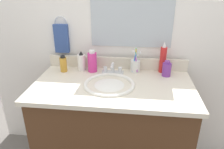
# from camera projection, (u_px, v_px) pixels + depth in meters

# --- Properties ---
(vanity_cabinet) EXTENTS (1.03, 0.54, 0.76)m
(vanity_cabinet) POSITION_uv_depth(u_px,v_px,m) (113.00, 133.00, 1.60)
(vanity_cabinet) COLOR #4C2D19
(vanity_cabinet) RESTS_ON ground_plane
(countertop) EXTENTS (1.07, 0.58, 0.03)m
(countertop) POSITION_uv_depth(u_px,v_px,m) (113.00, 86.00, 1.44)
(countertop) COLOR beige
(countertop) RESTS_ON vanity_cabinet
(backsplash) EXTENTS (1.07, 0.02, 0.09)m
(backsplash) POSITION_uv_depth(u_px,v_px,m) (117.00, 63.00, 1.67)
(backsplash) COLOR beige
(backsplash) RESTS_ON countertop
(back_wall) EXTENTS (2.17, 0.04, 1.30)m
(back_wall) POSITION_uv_depth(u_px,v_px,m) (117.00, 80.00, 1.80)
(back_wall) COLOR white
(back_wall) RESTS_ON ground_plane
(mirror_panel) EXTENTS (0.60, 0.01, 0.56)m
(mirror_panel) POSITION_uv_depth(u_px,v_px,m) (132.00, 8.00, 1.53)
(mirror_panel) COLOR #B2BCC6
(towel_ring) EXTENTS (0.10, 0.01, 0.10)m
(towel_ring) POSITION_uv_depth(u_px,v_px,m) (61.00, 22.00, 1.63)
(towel_ring) COLOR silver
(hand_towel) EXTENTS (0.11, 0.04, 0.22)m
(hand_towel) POSITION_uv_depth(u_px,v_px,m) (62.00, 39.00, 1.66)
(hand_towel) COLOR #334C8C
(sink_basin) EXTENTS (0.34, 0.34, 0.11)m
(sink_basin) POSITION_uv_depth(u_px,v_px,m) (109.00, 89.00, 1.43)
(sink_basin) COLOR white
(sink_basin) RESTS_ON countertop
(faucet) EXTENTS (0.16, 0.10, 0.08)m
(faucet) POSITION_uv_depth(u_px,v_px,m) (113.00, 70.00, 1.58)
(faucet) COLOR silver
(faucet) RESTS_ON countertop
(bottle_cream_purple) EXTENTS (0.06, 0.06, 0.11)m
(bottle_cream_purple) POSITION_uv_depth(u_px,v_px,m) (167.00, 69.00, 1.53)
(bottle_cream_purple) COLOR #7A3899
(bottle_cream_purple) RESTS_ON countertop
(bottle_spray_red) EXTENTS (0.05, 0.05, 0.24)m
(bottle_spray_red) POSITION_uv_depth(u_px,v_px,m) (163.00, 59.00, 1.58)
(bottle_spray_red) COLOR red
(bottle_spray_red) RESTS_ON countertop
(bottle_lotion_white) EXTENTS (0.06, 0.06, 0.15)m
(bottle_lotion_white) POSITION_uv_depth(u_px,v_px,m) (81.00, 62.00, 1.63)
(bottle_lotion_white) COLOR white
(bottle_lotion_white) RESTS_ON countertop
(bottle_soap_pink) EXTENTS (0.07, 0.07, 0.17)m
(bottle_soap_pink) POSITION_uv_depth(u_px,v_px,m) (92.00, 62.00, 1.60)
(bottle_soap_pink) COLOR #D8338C
(bottle_soap_pink) RESTS_ON countertop
(bottle_oil_amber) EXTENTS (0.05, 0.05, 0.12)m
(bottle_oil_amber) POSITION_uv_depth(u_px,v_px,m) (63.00, 64.00, 1.61)
(bottle_oil_amber) COLOR gold
(bottle_oil_amber) RESTS_ON countertop
(cup_white_ceramic) EXTENTS (0.08, 0.09, 0.19)m
(cup_white_ceramic) POSITION_uv_depth(u_px,v_px,m) (135.00, 65.00, 1.60)
(cup_white_ceramic) COLOR white
(cup_white_ceramic) RESTS_ON countertop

